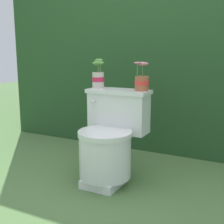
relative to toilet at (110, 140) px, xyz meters
name	(u,v)px	position (x,y,z in m)	size (l,w,h in m)	color
ground_plane	(116,187)	(0.10, -0.10, -0.32)	(12.00, 12.00, 0.00)	#4C703D
hedge_backdrop	(168,61)	(0.10, 1.09, 0.56)	(3.48, 0.62, 1.76)	#234723
toilet	(110,140)	(0.00, 0.00, 0.00)	(0.49, 0.53, 0.69)	silver
potted_plant_left	(98,76)	(-0.19, 0.17, 0.47)	(0.12, 0.11, 0.23)	beige
potted_plant_midleft	(142,81)	(0.18, 0.17, 0.45)	(0.11, 0.12, 0.22)	#9E5638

